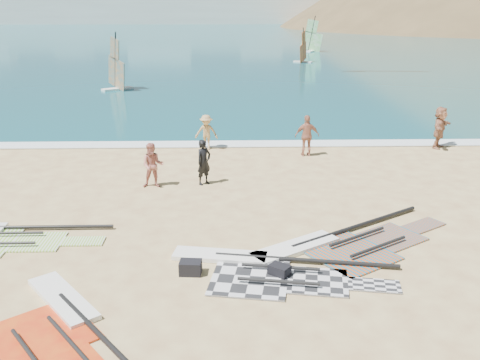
{
  "coord_description": "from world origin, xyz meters",
  "views": [
    {
      "loc": [
        -0.54,
        -12.68,
        6.63
      ],
      "look_at": [
        -0.11,
        4.0,
        1.0
      ],
      "focal_mm": 40.0,
      "sensor_mm": 36.0,
      "label": 1
    }
  ],
  "objects_px": {
    "beachgoer_right": "(440,127)",
    "beachgoer_mid": "(206,132)",
    "rig_orange": "(342,243)",
    "person_wetsuit": "(204,162)",
    "beachgoer_left": "(153,165)",
    "rig_grey": "(262,268)",
    "rig_red": "(63,331)",
    "gear_bag_near": "(191,268)",
    "beachgoer_back": "(307,136)",
    "gear_bag_far": "(279,271)"
  },
  "relations": [
    {
      "from": "person_wetsuit",
      "to": "beachgoer_mid",
      "type": "xyz_separation_m",
      "value": [
        -0.07,
        4.96,
        -0.04
      ]
    },
    {
      "from": "rig_red",
      "to": "beachgoer_left",
      "type": "height_order",
      "value": "beachgoer_left"
    },
    {
      "from": "gear_bag_far",
      "to": "person_wetsuit",
      "type": "distance_m",
      "value": 7.56
    },
    {
      "from": "beachgoer_left",
      "to": "rig_red",
      "type": "bearing_deg",
      "value": -95.77
    },
    {
      "from": "beachgoer_right",
      "to": "person_wetsuit",
      "type": "bearing_deg",
      "value": 150.01
    },
    {
      "from": "gear_bag_near",
      "to": "beachgoer_mid",
      "type": "bearing_deg",
      "value": 89.93
    },
    {
      "from": "gear_bag_far",
      "to": "beachgoer_right",
      "type": "relative_size",
      "value": 0.26
    },
    {
      "from": "rig_orange",
      "to": "rig_grey",
      "type": "bearing_deg",
      "value": 177.72
    },
    {
      "from": "person_wetsuit",
      "to": "rig_red",
      "type": "bearing_deg",
      "value": -147.74
    },
    {
      "from": "gear_bag_near",
      "to": "beachgoer_mid",
      "type": "distance_m",
      "value": 12.01
    },
    {
      "from": "beachgoer_mid",
      "to": "person_wetsuit",
      "type": "bearing_deg",
      "value": -83.25
    },
    {
      "from": "rig_grey",
      "to": "person_wetsuit",
      "type": "xyz_separation_m",
      "value": [
        -1.75,
        6.87,
        0.81
      ]
    },
    {
      "from": "person_wetsuit",
      "to": "beachgoer_right",
      "type": "bearing_deg",
      "value": -17.87
    },
    {
      "from": "beachgoer_left",
      "to": "beachgoer_mid",
      "type": "bearing_deg",
      "value": 69.81
    },
    {
      "from": "rig_red",
      "to": "beachgoer_right",
      "type": "relative_size",
      "value": 2.92
    },
    {
      "from": "rig_orange",
      "to": "beachgoer_back",
      "type": "relative_size",
      "value": 3.39
    },
    {
      "from": "rig_orange",
      "to": "beachgoer_right",
      "type": "bearing_deg",
      "value": 24.02
    },
    {
      "from": "gear_bag_near",
      "to": "rig_orange",
      "type": "bearing_deg",
      "value": 20.63
    },
    {
      "from": "beachgoer_left",
      "to": "gear_bag_near",
      "type": "bearing_deg",
      "value": -76.39
    },
    {
      "from": "rig_grey",
      "to": "beachgoer_left",
      "type": "bearing_deg",
      "value": 128.62
    },
    {
      "from": "beachgoer_left",
      "to": "beachgoer_right",
      "type": "relative_size",
      "value": 0.86
    },
    {
      "from": "rig_orange",
      "to": "person_wetsuit",
      "type": "xyz_separation_m",
      "value": [
        -4.14,
        5.44,
        0.81
      ]
    },
    {
      "from": "beachgoer_right",
      "to": "rig_red",
      "type": "bearing_deg",
      "value": 172.59
    },
    {
      "from": "beachgoer_left",
      "to": "beachgoer_right",
      "type": "height_order",
      "value": "beachgoer_right"
    },
    {
      "from": "gear_bag_far",
      "to": "rig_grey",
      "type": "bearing_deg",
      "value": 140.92
    },
    {
      "from": "rig_orange",
      "to": "beachgoer_right",
      "type": "relative_size",
      "value": 3.18
    },
    {
      "from": "rig_red",
      "to": "gear_bag_near",
      "type": "bearing_deg",
      "value": 96.51
    },
    {
      "from": "gear_bag_near",
      "to": "beachgoer_right",
      "type": "bearing_deg",
      "value": 47.67
    },
    {
      "from": "rig_red",
      "to": "gear_bag_far",
      "type": "relative_size",
      "value": 11.44
    },
    {
      "from": "rig_red",
      "to": "gear_bag_near",
      "type": "relative_size",
      "value": 10.37
    },
    {
      "from": "rig_grey",
      "to": "gear_bag_near",
      "type": "height_order",
      "value": "gear_bag_near"
    },
    {
      "from": "gear_bag_near",
      "to": "person_wetsuit",
      "type": "relative_size",
      "value": 0.32
    },
    {
      "from": "person_wetsuit",
      "to": "rig_grey",
      "type": "bearing_deg",
      "value": -118.17
    },
    {
      "from": "gear_bag_near",
      "to": "beachgoer_right",
      "type": "xyz_separation_m",
      "value": [
        10.93,
        12.0,
        0.81
      ]
    },
    {
      "from": "rig_red",
      "to": "person_wetsuit",
      "type": "relative_size",
      "value": 3.33
    },
    {
      "from": "beachgoer_mid",
      "to": "beachgoer_right",
      "type": "relative_size",
      "value": 0.83
    },
    {
      "from": "rig_grey",
      "to": "gear_bag_near",
      "type": "bearing_deg",
      "value": -165.26
    },
    {
      "from": "rig_orange",
      "to": "beachgoer_right",
      "type": "height_order",
      "value": "beachgoer_right"
    },
    {
      "from": "beachgoer_right",
      "to": "beachgoer_mid",
      "type": "bearing_deg",
      "value": 125.4
    },
    {
      "from": "beachgoer_left",
      "to": "beachgoer_mid",
      "type": "distance_m",
      "value": 5.56
    },
    {
      "from": "beachgoer_left",
      "to": "beachgoer_back",
      "type": "bearing_deg",
      "value": 31.43
    },
    {
      "from": "rig_orange",
      "to": "beachgoer_right",
      "type": "xyz_separation_m",
      "value": [
        6.7,
        10.4,
        0.93
      ]
    },
    {
      "from": "beachgoer_left",
      "to": "beachgoer_mid",
      "type": "height_order",
      "value": "beachgoer_left"
    },
    {
      "from": "rig_grey",
      "to": "rig_orange",
      "type": "relative_size",
      "value": 0.96
    },
    {
      "from": "rig_grey",
      "to": "gear_bag_far",
      "type": "height_order",
      "value": "gear_bag_far"
    },
    {
      "from": "rig_grey",
      "to": "gear_bag_near",
      "type": "xyz_separation_m",
      "value": [
        -1.84,
        -0.16,
        0.13
      ]
    },
    {
      "from": "rig_red",
      "to": "gear_bag_near",
      "type": "height_order",
      "value": "gear_bag_near"
    },
    {
      "from": "beachgoer_back",
      "to": "beachgoer_right",
      "type": "distance_m",
      "value": 6.52
    },
    {
      "from": "gear_bag_far",
      "to": "beachgoer_left",
      "type": "relative_size",
      "value": 0.3
    },
    {
      "from": "rig_grey",
      "to": "beachgoer_right",
      "type": "height_order",
      "value": "beachgoer_right"
    }
  ]
}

